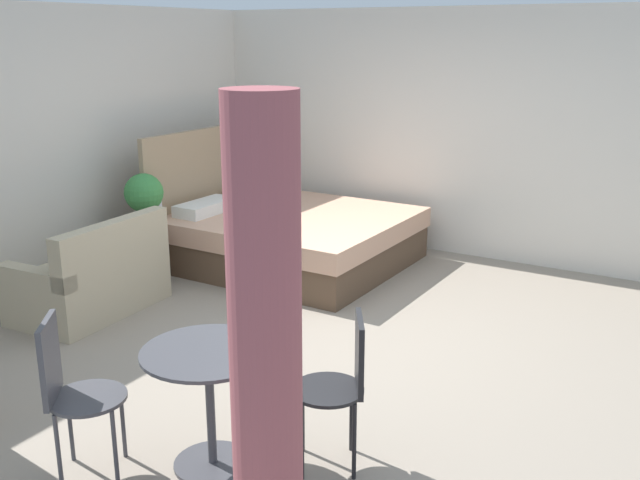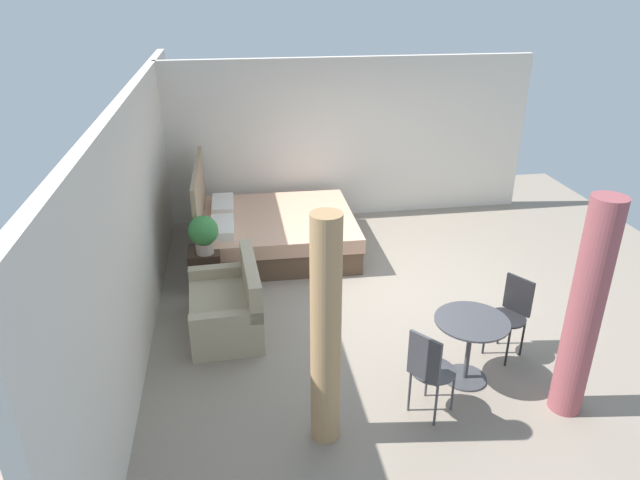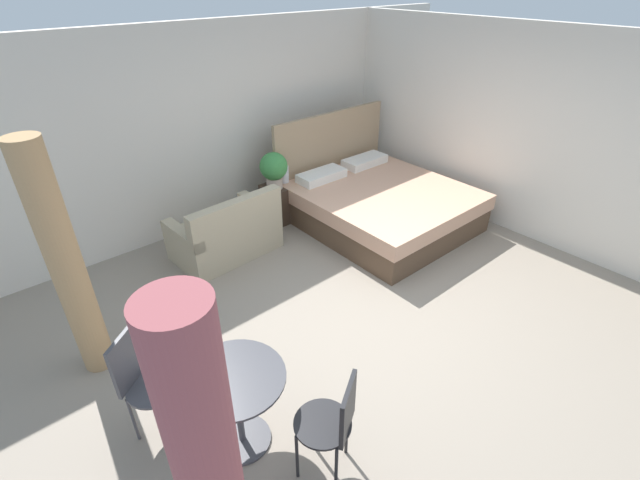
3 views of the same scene
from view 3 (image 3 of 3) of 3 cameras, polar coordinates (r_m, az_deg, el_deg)
The scene contains 12 objects.
ground_plane at distance 4.84m, azimuth 7.98°, elevation -9.36°, with size 8.48×9.06×0.02m, color gray.
wall_back at distance 6.32m, azimuth -12.52°, elevation 14.03°, with size 8.48×0.12×2.63m, color silver.
wall_right at distance 6.33m, azimuth 26.06°, elevation 11.67°, with size 0.12×6.06×2.63m, color silver.
bed at distance 6.35m, azimuth 7.45°, elevation 4.79°, with size 2.06×2.28×1.36m.
couch at distance 5.69m, azimuth -11.87°, elevation 0.72°, with size 1.29×0.84×0.85m.
nightstand at distance 6.40m, azimuth -5.09°, elevation 4.81°, with size 0.45×0.41×0.54m.
potted_plant at distance 6.10m, azimuth -5.96°, elevation 9.14°, with size 0.38×0.38×0.51m.
vase at distance 6.33m, azimuth -4.61°, elevation 8.42°, with size 0.13×0.13×0.24m.
balcony_table at distance 3.44m, azimuth -10.66°, elevation -19.18°, with size 0.73×0.73×0.71m.
cafe_chair_near_window at distance 3.68m, azimuth -21.93°, elevation -15.90°, with size 0.58×0.58×0.92m.
cafe_chair_near_couch at distance 3.22m, azimuth 1.85°, elevation -22.05°, with size 0.56×0.56×0.89m.
curtain_right at distance 4.12m, azimuth -29.73°, elevation -3.01°, with size 0.26×0.26×2.15m.
Camera 3 is at (-2.88, -2.29, 3.12)m, focal length 24.94 mm.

